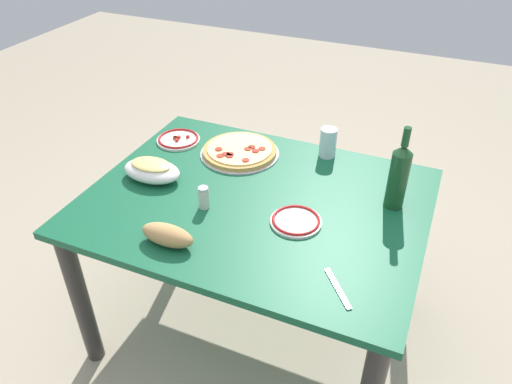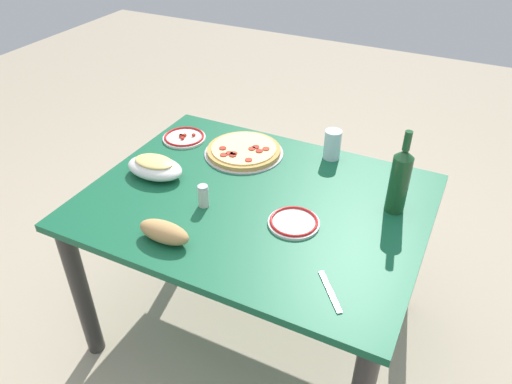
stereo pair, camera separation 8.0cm
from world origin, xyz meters
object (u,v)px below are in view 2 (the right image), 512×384
Objects in this scene: pepperoni_pizza at (244,151)px; baked_pasta_dish at (155,167)px; water_glass at (332,144)px; dining_table at (256,221)px; side_plate_far at (184,137)px; wine_bottle at (400,180)px; spice_shaker at (203,196)px; bread_loaf at (164,232)px; side_plate_near at (294,222)px.

pepperoni_pizza is 0.39m from baked_pasta_dish.
pepperoni_pizza is at bearing 21.17° from water_glass.
dining_table is 6.47× the size of side_plate_far.
side_plate_far is at bearing -6.32° from wine_bottle.
water_glass reaches higher than spice_shaker.
spice_shaker reaches higher than side_plate_far.
dining_table is at bearing -115.58° from bread_loaf.
baked_pasta_dish is 0.41m from bread_loaf.
water_glass is 0.49m from side_plate_near.
spice_shaker is (0.63, 0.28, -0.09)m from wine_bottle.
water_glass is at bearing -167.80° from side_plate_far.
pepperoni_pizza reaches higher than dining_table.
water_glass is at bearing -86.34° from side_plate_near.
water_glass is 0.67m from side_plate_far.
water_glass reaches higher than side_plate_far.
spice_shaker reaches higher than bread_loaf.
bread_loaf reaches higher than pepperoni_pizza.
baked_pasta_dish is 1.32× the size of side_plate_near.
wine_bottle is 1.69× the size of bread_loaf.
dining_table is at bearing 125.29° from pepperoni_pizza.
water_glass is at bearing -113.02° from bread_loaf.
dining_table is 9.85× the size of water_glass.
baked_pasta_dish is 0.94m from wine_bottle.
bread_loaf is at bearing 66.98° from water_glass.
spice_shaker is (0.34, 0.05, 0.03)m from side_plate_near.
side_plate_far is at bearing -26.99° from side_plate_near.
dining_table is 6.60× the size of bread_loaf.
wine_bottle is 0.40m from side_plate_near.
water_glass is (-0.59, -0.44, 0.02)m from baked_pasta_dish.
wine_bottle is 2.53× the size of water_glass.
side_plate_near is 0.34m from spice_shaker.
wine_bottle reaches higher than side_plate_far.
water_glass reaches higher than bread_loaf.
water_glass is 0.70× the size of side_plate_near.
side_plate_near is at bearing 153.01° from side_plate_far.
side_plate_near is at bearing -172.38° from spice_shaker.
spice_shaker is at bearing 24.18° from wine_bottle.
spice_shaker is (-0.04, 0.40, 0.03)m from pepperoni_pizza.
baked_pasta_dish is at bearing 52.30° from pepperoni_pizza.
dining_table is 0.36m from pepperoni_pizza.
side_plate_near is (0.29, 0.24, -0.12)m from wine_bottle.
pepperoni_pizza is at bearing -9.56° from wine_bottle.
water_glass is 0.67× the size of bread_loaf.
wine_bottle reaches higher than dining_table.
side_plate_near is at bearing 137.16° from pepperoni_pizza.
baked_pasta_dish reaches higher than side_plate_far.
dining_table is 5.22× the size of baked_pasta_dish.
pepperoni_pizza is 1.06× the size of wine_bottle.
dining_table is at bearing 69.26° from water_glass.
wine_bottle is 0.99m from side_plate_far.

